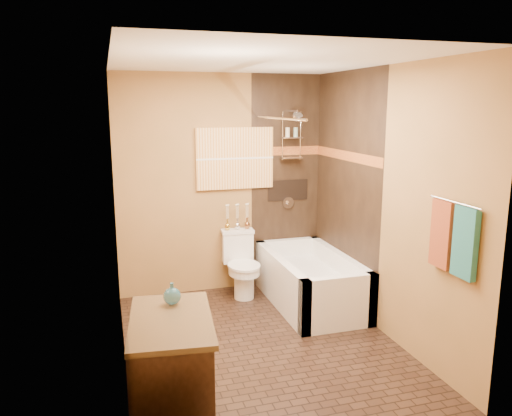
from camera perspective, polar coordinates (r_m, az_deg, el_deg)
name	(u,v)px	position (r m, az deg, el deg)	size (l,w,h in m)	color
floor	(261,344)	(4.74, 0.54, -15.23)	(3.00, 3.00, 0.00)	black
wall_left	(118,219)	(4.13, -15.52, -1.26)	(0.02, 3.00, 2.50)	#A67340
wall_right	(383,203)	(4.81, 14.35, 0.59)	(0.02, 3.00, 2.50)	#A67340
wall_back	(222,185)	(5.75, -3.90, 2.68)	(2.40, 0.02, 2.50)	#A67340
wall_front	(337,261)	(2.97, 9.29, -6.00)	(2.40, 0.02, 2.50)	#A67340
ceiling	(261,61)	(4.24, 0.61, 16.48)	(3.00, 3.00, 0.00)	silver
alcove_tile_back	(286,182)	(5.95, 3.42, 3.00)	(0.85, 0.01, 2.50)	black
alcove_tile_right	(345,190)	(5.45, 10.19, 2.03)	(0.01, 1.50, 2.50)	black
mosaic_band_back	(286,151)	(5.90, 3.50, 6.54)	(0.85, 0.01, 0.10)	maroon
mosaic_band_right	(346,156)	(5.40, 10.24, 5.90)	(0.01, 1.50, 0.10)	maroon
alcove_niche	(288,190)	(5.97, 3.65, 2.05)	(0.50, 0.01, 0.25)	black
shower_fixtures	(292,148)	(5.81, 4.08, 6.91)	(0.24, 0.33, 1.16)	silver
curtain_rod	(277,118)	(5.07, 2.40, 10.25)	(0.03, 0.03, 1.55)	silver
towel_bar	(455,203)	(3.90, 21.79, 0.58)	(0.02, 0.02, 0.55)	silver
towel_teal	(465,243)	(3.87, 22.80, -3.70)	(0.05, 0.22, 0.52)	#1F6863
towel_rust	(442,234)	(4.06, 20.48, -2.81)	(0.05, 0.22, 0.52)	maroon
sunset_painting	(235,158)	(5.72, -2.42, 5.69)	(0.90, 0.04, 0.70)	orange
vanity_mirror	(122,213)	(3.15, -15.07, -0.51)	(0.01, 1.00, 0.90)	white
bathtub	(310,284)	(5.55, 6.19, -8.67)	(0.80, 1.50, 0.55)	white
toilet	(241,264)	(5.73, -1.69, -6.39)	(0.38, 0.56, 0.73)	white
vanity	(171,372)	(3.57, -9.64, -17.99)	(0.63, 0.93, 0.77)	black
teal_bottle	(172,294)	(3.58, -9.58, -9.65)	(0.12, 0.12, 0.19)	#245C6C
bud_vases	(237,216)	(5.74, -2.15, -0.93)	(0.30, 0.06, 0.29)	gold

